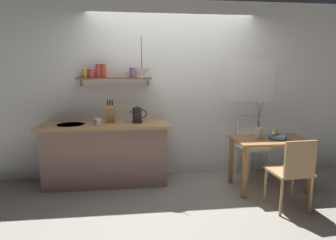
# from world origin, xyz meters

# --- Properties ---
(ground_plane) EXTENTS (14.00, 14.00, 0.00)m
(ground_plane) POSITION_xyz_m (0.00, 0.00, 0.00)
(ground_plane) COLOR gray
(back_wall) EXTENTS (6.80, 0.11, 2.70)m
(back_wall) POSITION_xyz_m (0.21, 0.65, 1.35)
(back_wall) COLOR white
(back_wall) RESTS_ON ground_plane
(kitchen_counter) EXTENTS (1.83, 0.63, 0.91)m
(kitchen_counter) POSITION_xyz_m (-1.00, 0.32, 0.46)
(kitchen_counter) COLOR gray
(kitchen_counter) RESTS_ON ground_plane
(wall_shelf) EXTENTS (1.10, 0.20, 0.34)m
(wall_shelf) POSITION_xyz_m (-0.94, 0.49, 1.60)
(wall_shelf) COLOR brown
(dining_table) EXTENTS (1.00, 0.61, 0.73)m
(dining_table) POSITION_xyz_m (1.28, -0.14, 0.60)
(dining_table) COLOR #9E6B3D
(dining_table) RESTS_ON ground_plane
(dining_chair_near) EXTENTS (0.46, 0.43, 0.89)m
(dining_chair_near) POSITION_xyz_m (1.25, -0.78, 0.51)
(dining_chair_near) COLOR tan
(dining_chair_near) RESTS_ON ground_plane
(dining_chair_far) EXTENTS (0.49, 0.47, 0.92)m
(dining_chair_far) POSITION_xyz_m (1.25, 0.42, 0.52)
(dining_chair_far) COLOR white
(dining_chair_far) RESTS_ON ground_plane
(fruit_bowl) EXTENTS (0.25, 0.25, 0.13)m
(fruit_bowl) POSITION_xyz_m (1.36, -0.17, 0.77)
(fruit_bowl) COLOR #51759E
(fruit_bowl) RESTS_ON dining_table
(twig_vase) EXTENTS (0.10, 0.10, 0.50)m
(twig_vase) POSITION_xyz_m (1.11, -0.13, 0.82)
(twig_vase) COLOR #B7B2A8
(twig_vase) RESTS_ON dining_table
(electric_kettle) EXTENTS (0.25, 0.16, 0.25)m
(electric_kettle) POSITION_xyz_m (-0.54, 0.30, 1.02)
(electric_kettle) COLOR black
(electric_kettle) RESTS_ON kitchen_counter
(knife_block) EXTENTS (0.12, 0.18, 0.34)m
(knife_block) POSITION_xyz_m (-0.93, 0.35, 1.04)
(knife_block) COLOR tan
(knife_block) RESTS_ON kitchen_counter
(coffee_mug_by_sink) EXTENTS (0.13, 0.09, 0.09)m
(coffee_mug_by_sink) POSITION_xyz_m (-1.10, 0.22, 0.95)
(coffee_mug_by_sink) COLOR white
(coffee_mug_by_sink) RESTS_ON kitchen_counter
(pendant_lamp) EXTENTS (0.22, 0.22, 0.55)m
(pendant_lamp) POSITION_xyz_m (-0.47, 0.20, 1.62)
(pendant_lamp) COLOR black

